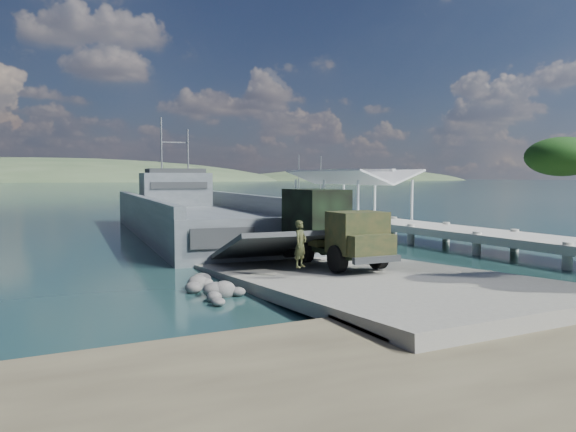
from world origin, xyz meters
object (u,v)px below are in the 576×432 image
object	(u,v)px
military_truck	(329,226)
sailboat_near	(322,218)
pier	(358,213)
landing_craft	(200,224)
soldier	(300,253)
sailboat_far	(299,214)

from	to	relation	value
military_truck	sailboat_near	xyz separation A→B (m)	(15.68, 27.09, -1.88)
pier	military_truck	distance (m)	20.37
landing_craft	military_truck	bearing A→B (deg)	-84.22
soldier	sailboat_near	xyz separation A→B (m)	(18.78, 29.96, -1.11)
landing_craft	military_truck	size ratio (longest dim) A/B	4.98
pier	sailboat_near	size ratio (longest dim) A/B	6.30
landing_craft	sailboat_far	world-z (taller)	landing_craft
pier	sailboat_near	bearing A→B (deg)	74.66
sailboat_near	soldier	bearing A→B (deg)	-141.65
sailboat_near	sailboat_far	xyz separation A→B (m)	(0.49, 5.88, 0.02)
landing_craft	sailboat_far	xyz separation A→B (m)	(16.15, 13.31, -0.52)
military_truck	sailboat_near	bearing A→B (deg)	62.06
landing_craft	sailboat_far	size ratio (longest dim) A/B	5.22
landing_craft	sailboat_near	bearing A→B (deg)	31.26
soldier	sailboat_near	distance (m)	35.38
military_truck	soldier	distance (m)	4.29
pier	military_truck	xyz separation A→B (m)	(-12.63, -15.97, 0.65)
landing_craft	soldier	world-z (taller)	landing_craft
pier	sailboat_far	xyz separation A→B (m)	(3.54, 17.00, -1.21)
military_truck	sailboat_near	size ratio (longest dim) A/B	1.10
pier	sailboat_far	size ratio (longest dim) A/B	6.00
pier	sailboat_near	world-z (taller)	sailboat_near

